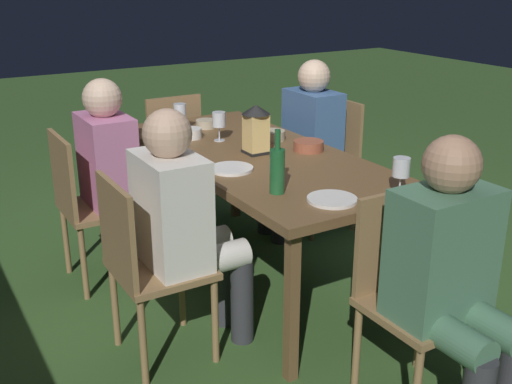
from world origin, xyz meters
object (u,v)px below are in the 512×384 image
at_px(plate_b, 332,199).
at_px(bowl_bread, 191,133).
at_px(person_in_blue, 304,140).
at_px(bowl_dip, 206,123).
at_px(wine_glass_a, 219,121).
at_px(wine_glass_d, 165,124).
at_px(wine_glass_c, 401,169).
at_px(chair_side_right_b, 87,201).
at_px(chair_side_left_b, 327,157).
at_px(person_in_cream, 185,221).
at_px(green_bottle_on_table, 277,170).
at_px(dining_table, 256,163).
at_px(plate_a, 231,169).
at_px(person_in_pink, 120,170).
at_px(bowl_olives, 308,145).
at_px(person_in_green, 453,275).
at_px(wine_glass_b, 180,112).
at_px(chair_head_near, 412,290).
at_px(bowl_salad, 273,135).
at_px(lantern_centerpiece, 256,127).
at_px(chair_side_right_a, 145,262).

relative_size(plate_b, bowl_bread, 1.69).
distance_m(person_in_blue, bowl_dip, 0.66).
xyz_separation_m(wine_glass_a, wine_glass_d, (0.10, 0.29, 0.00)).
height_order(wine_glass_c, wine_glass_d, same).
relative_size(person_in_blue, wine_glass_a, 6.80).
height_order(chair_side_right_b, chair_side_left_b, same).
xyz_separation_m(chair_side_left_b, bowl_bread, (0.03, 0.99, 0.29)).
xyz_separation_m(person_in_cream, green_bottle_on_table, (-0.16, -0.38, 0.22)).
bearing_deg(bowl_dip, wine_glass_d, 121.27).
distance_m(dining_table, plate_a, 0.33).
height_order(plate_b, bowl_dip, bowl_dip).
bearing_deg(chair_side_left_b, wine_glass_d, 90.36).
relative_size(chair_side_right_b, green_bottle_on_table, 3.00).
bearing_deg(bowl_bread, person_in_pink, 94.05).
height_order(chair_side_left_b, bowl_olives, chair_side_left_b).
xyz_separation_m(wine_glass_a, bowl_bread, (0.14, 0.12, -0.09)).
relative_size(chair_side_left_b, bowl_olives, 5.28).
bearing_deg(person_in_pink, wine_glass_a, -100.28).
distance_m(plate_a, plate_b, 0.62).
bearing_deg(dining_table, plate_a, 127.14).
bearing_deg(plate_b, bowl_olives, -27.92).
bearing_deg(person_in_green, wine_glass_d, 10.62).
bearing_deg(wine_glass_c, person_in_cream, 61.73).
bearing_deg(green_bottle_on_table, person_in_pink, 20.51).
height_order(chair_side_right_b, plate_b, chair_side_right_b).
height_order(dining_table, wine_glass_d, wine_glass_d).
bearing_deg(green_bottle_on_table, wine_glass_a, -11.76).
relative_size(person_in_pink, person_in_blue, 1.00).
bearing_deg(wine_glass_c, plate_a, 34.38).
xyz_separation_m(green_bottle_on_table, plate_b, (-0.21, -0.15, -0.10)).
distance_m(person_in_cream, plate_a, 0.45).
relative_size(person_in_cream, green_bottle_on_table, 3.96).
distance_m(chair_side_right_b, wine_glass_b, 0.80).
relative_size(chair_head_near, plate_a, 4.01).
distance_m(person_in_green, plate_a, 1.24).
distance_m(green_bottle_on_table, bowl_salad, 0.91).
height_order(lantern_centerpiece, bowl_dip, lantern_centerpiece).
height_order(chair_side_right_a, person_in_green, person_in_green).
distance_m(person_in_cream, person_in_blue, 1.52).
relative_size(wine_glass_a, bowl_dip, 1.38).
height_order(wine_glass_b, bowl_bread, wine_glass_b).
xyz_separation_m(chair_side_right_b, bowl_dip, (0.21, -0.84, 0.29)).
height_order(chair_side_right_b, person_in_pink, person_in_pink).
xyz_separation_m(wine_glass_d, plate_b, (-1.22, -0.25, -0.11)).
xyz_separation_m(green_bottle_on_table, bowl_salad, (0.77, -0.47, -0.08)).
bearing_deg(wine_glass_c, bowl_salad, -0.56).
relative_size(person_in_green, plate_b, 5.27).
xyz_separation_m(chair_side_right_a, bowl_olives, (0.33, -1.09, 0.29)).
distance_m(chair_head_near, wine_glass_b, 1.91).
bearing_deg(bowl_bread, chair_side_left_b, -91.87).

